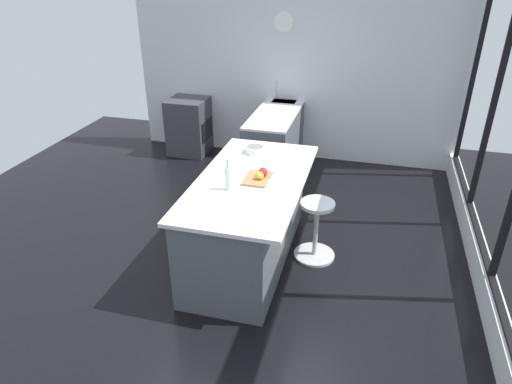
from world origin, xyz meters
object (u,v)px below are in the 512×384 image
at_px(oven_range, 189,126).
at_px(water_bottle, 228,178).
at_px(apple_yellow, 260,176).
at_px(kitchen_island, 247,219).
at_px(stool_by_window, 316,232).
at_px(fruit_bowl, 255,149).
at_px(cutting_board, 257,178).
at_px(apple_red, 263,172).

relative_size(oven_range, water_bottle, 2.84).
bearing_deg(apple_yellow, water_bottle, -43.37).
xyz_separation_m(kitchen_island, apple_yellow, (0.03, 0.14, 0.53)).
distance_m(stool_by_window, fruit_bowl, 1.13).
bearing_deg(fruit_bowl, cutting_board, 16.79).
bearing_deg(stool_by_window, cutting_board, -72.10).
bearing_deg(stool_by_window, water_bottle, -59.11).
xyz_separation_m(kitchen_island, stool_by_window, (-0.20, 0.70, -0.16)).
relative_size(cutting_board, apple_red, 4.03).
height_order(stool_by_window, apple_red, apple_red).
distance_m(kitchen_island, fruit_bowl, 0.84).
xyz_separation_m(water_bottle, fruit_bowl, (-0.94, 0.01, -0.08)).
relative_size(apple_red, apple_yellow, 1.15).
xyz_separation_m(oven_range, stool_by_window, (2.42, 2.42, -0.13)).
distance_m(oven_range, apple_red, 3.22).
relative_size(stool_by_window, water_bottle, 2.12).
bearing_deg(oven_range, fruit_bowl, 39.88).
height_order(apple_yellow, fruit_bowl, apple_yellow).
bearing_deg(apple_yellow, oven_range, -144.83).
height_order(oven_range, fruit_bowl, fruit_bowl).
distance_m(oven_range, apple_yellow, 3.28).
distance_m(oven_range, cutting_board, 3.22).
relative_size(kitchen_island, apple_red, 22.77).
height_order(cutting_board, apple_yellow, apple_yellow).
distance_m(cutting_board, water_bottle, 0.37).
bearing_deg(water_bottle, cutting_board, 144.23).
height_order(apple_red, apple_yellow, apple_red).
relative_size(oven_range, kitchen_island, 0.44).
bearing_deg(apple_yellow, kitchen_island, -101.07).
distance_m(kitchen_island, stool_by_window, 0.74).
bearing_deg(water_bottle, kitchen_island, 161.15).
xyz_separation_m(apple_red, fruit_bowl, (-0.61, -0.25, -0.03)).
distance_m(apple_red, apple_yellow, 0.08).
height_order(apple_red, fruit_bowl, apple_red).
relative_size(stool_by_window, fruit_bowl, 2.88).
bearing_deg(kitchen_island, oven_range, -146.66).
distance_m(oven_range, kitchen_island, 3.13).
bearing_deg(apple_yellow, stool_by_window, 111.89).
bearing_deg(oven_range, water_bottle, 29.31).
bearing_deg(apple_red, water_bottle, -37.29).
bearing_deg(apple_red, oven_range, -143.77).
xyz_separation_m(oven_range, apple_yellow, (2.64, 1.86, 0.56)).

